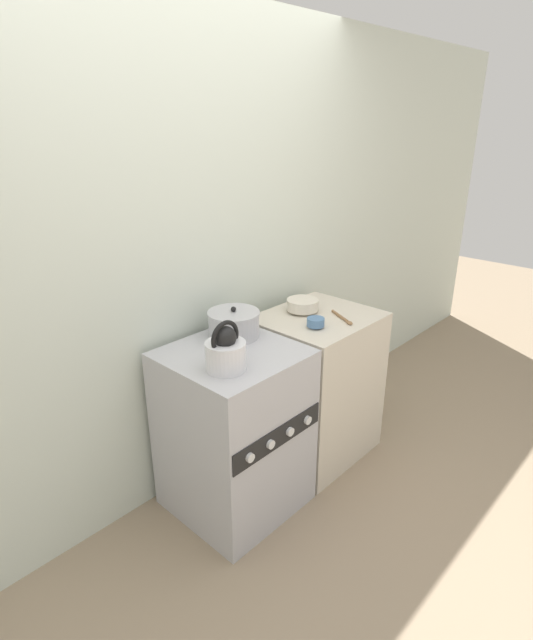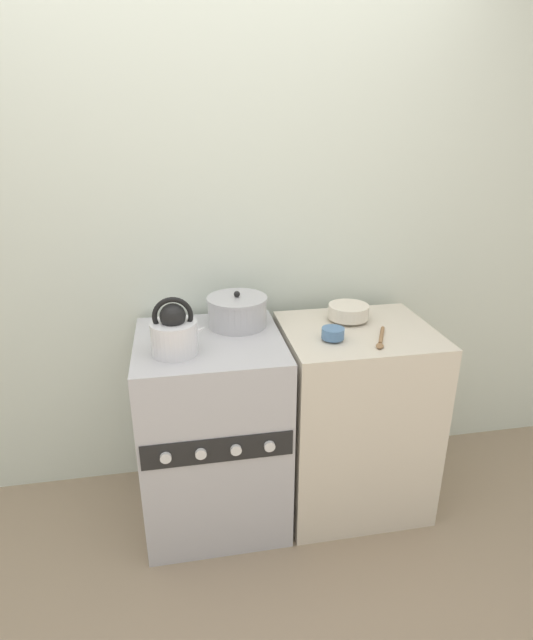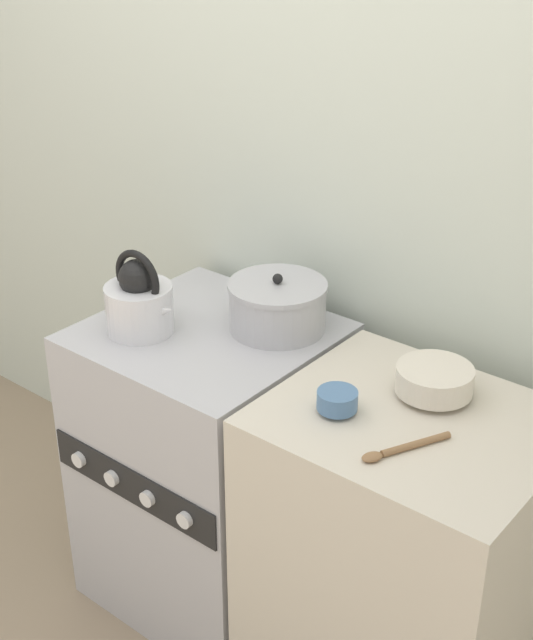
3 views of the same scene
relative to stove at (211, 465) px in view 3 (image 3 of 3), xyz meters
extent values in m
plane|color=gray|center=(0.00, -0.30, -0.45)|extent=(12.00, 12.00, 0.00)
cube|color=silver|center=(0.00, 0.38, 0.80)|extent=(7.00, 0.06, 2.50)
cube|color=#B2B2B7|center=(0.00, 0.00, 0.00)|extent=(0.62, 0.61, 0.90)
cube|color=black|center=(0.00, -0.31, 0.11)|extent=(0.60, 0.01, 0.11)
cylinder|color=silver|center=(-0.20, -0.32, 0.11)|extent=(0.04, 0.02, 0.04)
cylinder|color=silver|center=(-0.07, -0.32, 0.11)|extent=(0.04, 0.02, 0.04)
cylinder|color=silver|center=(0.07, -0.32, 0.11)|extent=(0.04, 0.02, 0.04)
cylinder|color=silver|center=(0.20, -0.32, 0.11)|extent=(0.04, 0.02, 0.04)
cube|color=beige|center=(0.66, -0.02, 0.00)|extent=(0.66, 0.57, 0.90)
cylinder|color=silver|center=(-0.14, -0.11, 0.52)|extent=(0.18, 0.18, 0.13)
sphere|color=black|center=(-0.14, -0.11, 0.61)|extent=(0.10, 0.10, 0.10)
torus|color=black|center=(-0.14, -0.11, 0.61)|extent=(0.16, 0.02, 0.16)
cone|color=silver|center=(-0.05, -0.11, 0.54)|extent=(0.09, 0.04, 0.07)
cylinder|color=#B2B2B7|center=(0.14, 0.14, 0.51)|extent=(0.26, 0.26, 0.12)
cylinder|color=#B2B2B7|center=(0.14, 0.14, 0.58)|extent=(0.27, 0.27, 0.01)
sphere|color=black|center=(0.14, 0.14, 0.60)|extent=(0.03, 0.03, 0.03)
cylinder|color=beige|center=(0.65, 0.09, 0.46)|extent=(0.08, 0.08, 0.01)
cylinder|color=beige|center=(0.65, 0.09, 0.50)|extent=(0.18, 0.18, 0.06)
cylinder|color=#4C729E|center=(0.51, -0.11, 0.46)|extent=(0.04, 0.04, 0.01)
cylinder|color=#4C729E|center=(0.51, -0.11, 0.49)|extent=(0.10, 0.10, 0.04)
cylinder|color=olive|center=(0.73, -0.12, 0.46)|extent=(0.09, 0.16, 0.02)
ellipsoid|color=olive|center=(0.68, -0.22, 0.46)|extent=(0.05, 0.06, 0.02)
camera|label=1|loc=(-1.48, -1.61, 1.50)|focal=28.00mm
camera|label=2|loc=(-0.11, -1.94, 1.31)|focal=28.00mm
camera|label=3|loc=(1.48, -1.56, 1.59)|focal=50.00mm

